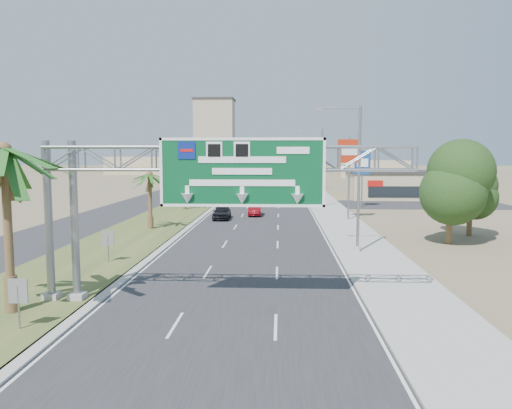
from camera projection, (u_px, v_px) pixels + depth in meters
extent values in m
cube|color=#28282B|center=(271.00, 182.00, 122.11)|extent=(12.00, 300.00, 0.02)
cube|color=#9E9B93|center=(306.00, 182.00, 121.70)|extent=(4.00, 300.00, 0.10)
cube|color=#3E5425|center=(230.00, 182.00, 122.58)|extent=(7.00, 300.00, 0.12)
cube|color=#28282B|center=(202.00, 182.00, 122.91)|extent=(8.00, 300.00, 0.02)
cylinder|color=gray|center=(75.00, 222.00, 22.69)|extent=(0.36, 0.36, 7.40)
cylinder|color=gray|center=(49.00, 222.00, 22.75)|extent=(0.36, 0.36, 7.40)
cube|color=#9E9B93|center=(77.00, 297.00, 23.04)|extent=(0.70, 0.70, 0.40)
cube|color=#9E9B93|center=(52.00, 297.00, 23.10)|extent=(0.70, 0.70, 0.40)
cube|color=#074925|center=(242.00, 172.00, 21.62)|extent=(7.20, 0.12, 3.00)
cube|color=navy|center=(187.00, 150.00, 21.56)|extent=(0.75, 0.03, 0.75)
cone|color=white|center=(242.00, 199.00, 21.66)|extent=(0.56, 0.56, 0.45)
cylinder|color=brown|center=(8.00, 233.00, 20.82)|extent=(0.36, 0.36, 7.00)
cylinder|color=brown|center=(11.00, 295.00, 21.08)|extent=(0.54, 0.54, 1.68)
cylinder|color=brown|center=(150.00, 202.00, 44.78)|extent=(0.36, 0.36, 5.00)
cylinder|color=brown|center=(151.00, 223.00, 44.97)|extent=(0.54, 0.54, 1.20)
cylinder|color=brown|center=(184.00, 187.00, 60.65)|extent=(0.36, 0.36, 5.80)
cylinder|color=brown|center=(184.00, 205.00, 60.87)|extent=(0.54, 0.54, 1.39)
cylinder|color=brown|center=(206.00, 183.00, 78.60)|extent=(0.36, 0.36, 4.50)
cylinder|color=brown|center=(206.00, 194.00, 78.77)|extent=(0.54, 0.54, 1.08)
cylinder|color=brown|center=(220.00, 176.00, 97.45)|extent=(0.36, 0.36, 5.20)
cylinder|color=brown|center=(220.00, 186.00, 97.65)|extent=(0.54, 0.54, 1.25)
cylinder|color=brown|center=(232.00, 172.00, 122.32)|extent=(0.36, 0.36, 4.80)
cylinder|color=brown|center=(232.00, 180.00, 122.50)|extent=(0.54, 0.54, 1.15)
cylinder|color=gray|center=(359.00, 181.00, 33.79)|extent=(0.20, 0.20, 10.00)
cylinder|color=gray|center=(339.00, 108.00, 33.38)|extent=(2.80, 0.12, 0.12)
cube|color=slate|center=(318.00, 110.00, 33.45)|extent=(0.50, 0.22, 0.18)
cylinder|color=#9E9B93|center=(357.00, 250.00, 34.27)|extent=(0.44, 0.44, 0.50)
cylinder|color=gray|center=(322.00, 169.00, 63.61)|extent=(0.20, 0.20, 10.00)
cylinder|color=gray|center=(311.00, 130.00, 63.19)|extent=(2.80, 0.12, 0.12)
cube|color=slate|center=(300.00, 131.00, 63.27)|extent=(0.50, 0.22, 0.18)
cylinder|color=#9E9B93|center=(321.00, 205.00, 64.08)|extent=(0.44, 0.44, 0.50)
cylinder|color=gray|center=(307.00, 164.00, 99.39)|extent=(0.20, 0.20, 10.00)
cylinder|color=gray|center=(300.00, 139.00, 98.97)|extent=(2.80, 0.12, 0.12)
cube|color=slate|center=(293.00, 140.00, 99.05)|extent=(0.50, 0.22, 0.18)
cylinder|color=#9E9B93|center=(306.00, 187.00, 99.87)|extent=(0.44, 0.44, 0.50)
cylinder|color=gray|center=(310.00, 171.00, 83.60)|extent=(0.28, 0.28, 8.00)
cylinder|color=gray|center=(280.00, 149.00, 83.47)|extent=(10.00, 0.18, 0.18)
cube|color=black|center=(289.00, 151.00, 83.24)|extent=(0.32, 0.18, 0.95)
cube|color=black|center=(271.00, 151.00, 83.38)|extent=(0.32, 0.18, 0.95)
cube|color=black|center=(256.00, 151.00, 83.50)|extent=(0.32, 0.18, 0.95)
sphere|color=red|center=(289.00, 150.00, 83.09)|extent=(0.22, 0.22, 0.22)
imported|color=black|center=(310.00, 153.00, 83.30)|extent=(0.16, 0.16, 0.60)
cylinder|color=#9E9B93|center=(310.00, 193.00, 83.97)|extent=(0.56, 0.56, 0.60)
cube|color=tan|center=(408.00, 186.00, 77.14)|extent=(18.00, 10.00, 4.00)
cylinder|color=brown|center=(449.00, 219.00, 37.72)|extent=(0.44, 0.44, 3.90)
sphere|color=black|center=(451.00, 184.00, 37.46)|extent=(4.50, 4.50, 4.50)
cylinder|color=brown|center=(470.00, 216.00, 41.58)|extent=(0.44, 0.44, 3.30)
sphere|color=black|center=(471.00, 190.00, 41.36)|extent=(3.50, 3.50, 3.50)
cylinder|color=gray|center=(19.00, 309.00, 19.02)|extent=(0.08, 0.08, 1.80)
cube|color=slate|center=(18.00, 291.00, 18.95)|extent=(0.75, 0.06, 0.95)
cylinder|color=gray|center=(108.00, 249.00, 30.98)|extent=(0.08, 0.08, 1.80)
cube|color=slate|center=(108.00, 238.00, 30.91)|extent=(0.75, 0.06, 0.95)
cube|color=tan|center=(215.00, 134.00, 261.02)|extent=(20.00, 16.00, 35.00)
cube|color=tan|center=(144.00, 165.00, 173.63)|extent=(24.00, 14.00, 6.00)
cube|color=tan|center=(372.00, 169.00, 150.26)|extent=(20.00, 12.00, 5.00)
imported|color=black|center=(222.00, 212.00, 52.26)|extent=(1.83, 4.37, 1.48)
imported|color=maroon|center=(255.00, 210.00, 55.48)|extent=(1.54, 4.05, 1.32)
imported|color=gray|center=(288.00, 192.00, 82.05)|extent=(2.85, 5.23, 1.39)
imported|color=black|center=(251.00, 186.00, 95.18)|extent=(2.26, 5.41, 1.56)
cylinder|color=gray|center=(349.00, 179.00, 51.27)|extent=(0.20, 0.20, 8.53)
cube|color=red|center=(349.00, 151.00, 50.98)|extent=(2.41, 0.74, 2.40)
cube|color=white|center=(350.00, 151.00, 50.81)|extent=(1.66, 0.35, 0.84)
cylinder|color=gray|center=(362.00, 178.00, 63.99)|extent=(0.20, 0.20, 7.44)
cube|color=navy|center=(362.00, 163.00, 63.79)|extent=(2.00, 0.85, 3.00)
cube|color=white|center=(363.00, 163.00, 63.61)|extent=(1.36, 0.43, 1.05)
cylinder|color=gray|center=(315.00, 168.00, 95.69)|extent=(0.20, 0.20, 8.41)
cube|color=#B30E0F|center=(316.00, 152.00, 95.38)|extent=(2.14, 1.14, 1.80)
cube|color=white|center=(316.00, 152.00, 95.20)|extent=(1.43, 0.64, 0.63)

